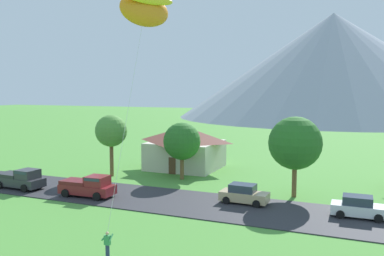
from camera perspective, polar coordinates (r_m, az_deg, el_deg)
road_strip at (r=36.17m, az=1.90°, el=-10.65°), size 160.00×7.95×0.08m
mountain_far_west_ridge at (r=158.12m, az=18.98°, el=8.26°), size 110.55×110.55×37.50m
house_left_center at (r=52.02m, az=-0.93°, el=-2.64°), size 9.08×8.48×5.34m
tree_near_left at (r=45.44m, az=-1.42°, el=-1.88°), size 4.17×4.17×6.39m
tree_left_of_center at (r=47.91m, az=-11.22°, el=-0.44°), size 3.68×3.68×7.14m
tree_center at (r=39.01m, az=14.20°, el=-2.07°), size 4.94×4.94×7.57m
parked_car_white_west_end at (r=35.00m, az=22.26°, el=-10.20°), size 4.22×2.12×1.68m
parked_car_tan_mid_east at (r=36.61m, az=7.25°, el=-9.15°), size 4.26×2.19×1.68m
pickup_truck_maroon_west_side at (r=39.67m, az=-14.24°, el=-7.85°), size 5.29×2.51×1.99m
pickup_truck_charcoal_east_side at (r=44.97m, az=-22.78°, el=-6.54°), size 5.28×2.49×1.99m
kite_flyer_with_kite at (r=29.06m, az=-6.61°, el=15.89°), size 3.29×7.69×16.68m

